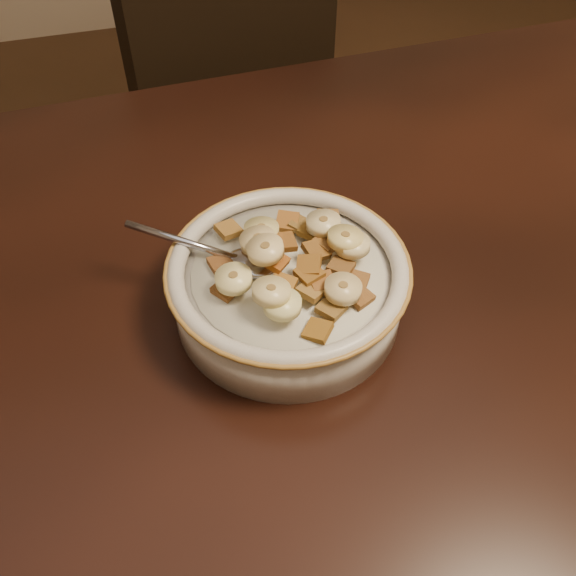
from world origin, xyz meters
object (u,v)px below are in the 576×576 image
object	(u,v)px
chair	(268,198)
cereal_bowl	(288,292)
table	(194,369)
spoon	(252,263)

from	to	relation	value
chair	cereal_bowl	distance (m)	0.58
table	cereal_bowl	distance (m)	0.11
chair	table	bearing A→B (deg)	-132.74
spoon	chair	bearing A→B (deg)	-164.60
cereal_bowl	spoon	distance (m)	0.04
chair	spoon	distance (m)	0.59
table	cereal_bowl	world-z (taller)	cereal_bowl
cereal_bowl	spoon	size ratio (longest dim) A/B	4.17
table	cereal_bowl	xyz separation A→B (m)	(0.10, 0.03, 0.04)
chair	cereal_bowl	xyz separation A→B (m)	(-0.10, -0.49, 0.30)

